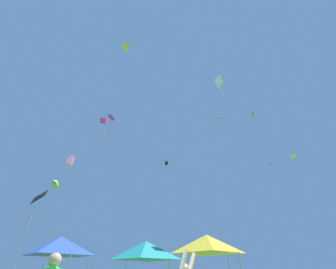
# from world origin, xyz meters

# --- Properties ---
(canopy_tent_blue) EXTENTS (3.21, 3.21, 3.43)m
(canopy_tent_blue) POSITION_xyz_m (-6.34, 8.57, 2.92)
(canopy_tent_blue) COLOR #9E9EA3
(canopy_tent_blue) RESTS_ON ground
(canopy_tent_teal) EXTENTS (2.84, 2.84, 3.04)m
(canopy_tent_teal) POSITION_xyz_m (-0.97, 7.55, 2.58)
(canopy_tent_teal) COLOR #9E9EA3
(canopy_tent_teal) RESTS_ON ground
(canopy_tent_yellow) EXTENTS (3.46, 3.46, 3.70)m
(canopy_tent_yellow) POSITION_xyz_m (2.75, 10.03, 3.14)
(canopy_tent_yellow) COLOR #9E9EA3
(canopy_tent_yellow) RESTS_ON ground
(kite_orange_box) EXTENTS (0.66, 0.42, 1.56)m
(kite_orange_box) POSITION_xyz_m (15.39, 26.69, 26.49)
(kite_orange_box) COLOR orange
(kite_green_diamond) EXTENTS (1.37, 1.40, 0.84)m
(kite_green_diamond) POSITION_xyz_m (10.00, 29.72, 27.91)
(kite_green_diamond) COLOR green
(kite_black_diamond) EXTENTS (1.48, 1.47, 3.36)m
(kite_black_diamond) POSITION_xyz_m (-11.86, 13.65, 7.29)
(kite_black_diamond) COLOR black
(kite_purple_box) EXTENTS (1.38, 0.99, 2.87)m
(kite_purple_box) POSITION_xyz_m (-11.09, 27.00, 26.37)
(kite_purple_box) COLOR purple
(kite_white_diamond) EXTENTS (0.85, 0.74, 2.20)m
(kite_white_diamond) POSITION_xyz_m (5.05, 9.21, 16.95)
(kite_white_diamond) COLOR white
(kite_yellow_delta) EXTENTS (1.25, 1.23, 0.74)m
(kite_yellow_delta) POSITION_xyz_m (-5.22, 11.39, 25.79)
(kite_yellow_delta) COLOR yellow
(kite_pink_box) EXTENTS (0.69, 1.09, 1.54)m
(kite_pink_box) POSITION_xyz_m (-13.07, 20.05, 14.11)
(kite_pink_box) COLOR pink
(kite_lime_box) EXTENTS (1.24, 1.25, 2.94)m
(kite_lime_box) POSITION_xyz_m (-14.37, 20.28, 10.95)
(kite_lime_box) COLOR #75D138
(kite_magenta_diamond) EXTENTS (1.43, 1.46, 2.47)m
(kite_magenta_diamond) POSITION_xyz_m (17.26, 28.68, 17.20)
(kite_magenta_diamond) COLOR #D6389E
(kite_black_box) EXTENTS (0.28, 0.71, 0.60)m
(kite_black_box) POSITION_xyz_m (-0.01, 11.70, 9.78)
(kite_black_box) COLOR black
(kite_yellow_diamond) EXTENTS (0.79, 0.86, 0.28)m
(kite_yellow_diamond) POSITION_xyz_m (14.49, 17.33, 13.04)
(kite_yellow_diamond) COLOR yellow
(kite_magenta_box) EXTENTS (0.80, 1.36, 2.81)m
(kite_magenta_box) POSITION_xyz_m (-6.08, 11.22, 14.04)
(kite_magenta_box) COLOR #D6389E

